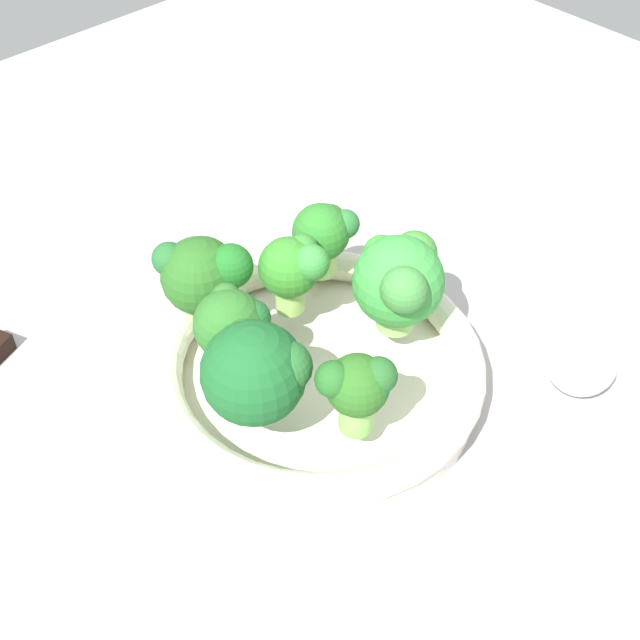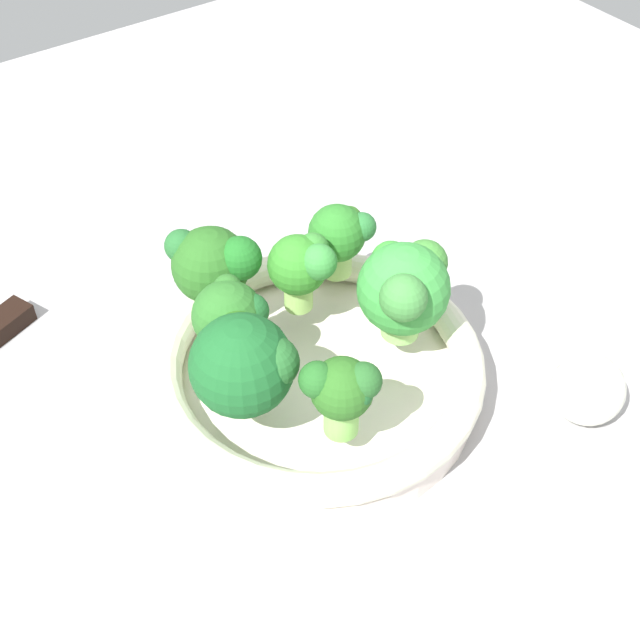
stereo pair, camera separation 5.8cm
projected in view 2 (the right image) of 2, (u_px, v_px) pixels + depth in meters
ground_plane at (348, 436)px, 61.67cm from camera, size 130.00×130.00×2.50cm
bowl at (320, 370)px, 61.63cm from camera, size 23.66×23.66×4.19cm
broccoli_floret_0 at (245, 364)px, 53.67cm from camera, size 6.69×6.69×7.43cm
broccoli_floret_1 at (230, 317)px, 56.93cm from camera, size 4.82×4.91×6.52cm
broccoli_floret_2 at (302, 265)px, 60.70cm from camera, size 5.02×4.62×6.21cm
broccoli_floret_3 at (404, 287)px, 58.56cm from camera, size 6.88×7.59×7.48cm
broccoli_floret_4 at (213, 265)px, 61.21cm from camera, size 6.25×5.85×6.37cm
broccoli_floret_5 at (342, 390)px, 52.56cm from camera, size 4.03×4.56×5.93cm
broccoli_floret_6 at (340, 235)px, 63.72cm from camera, size 4.33×4.82×5.95cm
garlic_bulb at (588, 389)px, 59.80cm from camera, size 5.13×5.13×5.13cm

